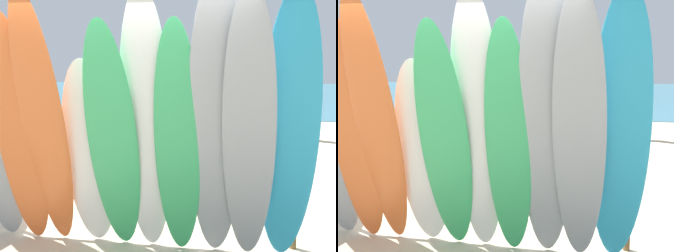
{
  "view_description": "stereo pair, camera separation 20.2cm",
  "coord_description": "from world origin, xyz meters",
  "views": [
    {
      "loc": [
        1.17,
        -4.58,
        1.92
      ],
      "look_at": [
        0.0,
        1.56,
        1.08
      ],
      "focal_mm": 45.86,
      "sensor_mm": 36.0,
      "label": 1
    },
    {
      "loc": [
        1.37,
        -4.54,
        1.92
      ],
      "look_at": [
        0.0,
        1.56,
        1.08
      ],
      "focal_mm": 45.86,
      "sensor_mm": 36.0,
      "label": 2
    }
  ],
  "objects": [
    {
      "name": "beachgoer_near_rack",
      "position": [
        0.99,
        5.63,
        0.88
      ],
      "size": [
        0.46,
        0.41,
        1.53
      ],
      "rotation": [
        0.0,
        0.0,
        3.87
      ],
      "color": "beige",
      "rests_on": "ground"
    },
    {
      "name": "surfboard_orange_2",
      "position": [
        -0.86,
        -0.61,
        1.33
      ],
      "size": [
        0.49,
        0.95,
        2.67
      ],
      "primitive_type": "ellipsoid",
      "rotation": [
        0.31,
        0.0,
        0.02
      ],
      "color": "orange",
      "rests_on": "ground"
    },
    {
      "name": "ocean_water",
      "position": [
        0.0,
        31.64,
        0.01
      ],
      "size": [
        60.0,
        40.0,
        0.02
      ],
      "primitive_type": "cube",
      "color": "teal",
      "rests_on": "ground"
    },
    {
      "name": "surfboard_green_6",
      "position": [
        0.5,
        -0.52,
        1.19
      ],
      "size": [
        0.48,
        0.7,
        2.39
      ],
      "primitive_type": "ellipsoid",
      "rotation": [
        0.25,
        0.0,
        0.02
      ],
      "color": "#38B266",
      "rests_on": "ground"
    },
    {
      "name": "surfboard_white_3",
      "position": [
        -0.46,
        -0.4,
        1.02
      ],
      "size": [
        0.59,
        0.6,
        2.03
      ],
      "primitive_type": "ellipsoid",
      "rotation": [
        0.24,
        0.0,
        0.07
      ],
      "color": "white",
      "rests_on": "ground"
    },
    {
      "name": "surfboard_green_4",
      "position": [
        -0.16,
        -0.54,
        1.19
      ],
      "size": [
        0.54,
        0.8,
        2.38
      ],
      "primitive_type": "ellipsoid",
      "rotation": [
        0.3,
        0.0,
        -0.03
      ],
      "color": "#38B266",
      "rests_on": "ground"
    },
    {
      "name": "surfboard_grey_7",
      "position": [
        0.86,
        -0.56,
        1.38
      ],
      "size": [
        0.58,
        0.85,
        2.76
      ],
      "primitive_type": "ellipsoid",
      "rotation": [
        0.27,
        0.0,
        0.05
      ],
      "color": "#999EA3",
      "rests_on": "ground"
    },
    {
      "name": "surfboard_grey_8",
      "position": [
        1.17,
        -0.6,
        1.32
      ],
      "size": [
        0.52,
        0.88,
        2.64
      ],
      "primitive_type": "ellipsoid",
      "rotation": [
        0.3,
        0.0,
        -0.03
      ],
      "color": "#999EA3",
      "rests_on": "ground"
    },
    {
      "name": "beachgoer_by_water",
      "position": [
        0.35,
        3.72,
        0.91
      ],
      "size": [
        0.6,
        0.26,
        1.59
      ],
      "rotation": [
        0.0,
        0.0,
        0.14
      ],
      "color": "beige",
      "rests_on": "ground"
    },
    {
      "name": "beachgoer_strolling",
      "position": [
        2.21,
        7.6,
        0.91
      ],
      "size": [
        0.46,
        0.44,
        1.58
      ],
      "rotation": [
        0.0,
        0.0,
        2.38
      ],
      "color": "beige",
      "rests_on": "ground"
    },
    {
      "name": "surfboard_white_5",
      "position": [
        0.18,
        -0.5,
        1.34
      ],
      "size": [
        0.57,
        0.78,
        2.67
      ],
      "primitive_type": "ellipsoid",
      "rotation": [
        0.25,
        0.0,
        0.07
      ],
      "color": "white",
      "rests_on": "ground"
    },
    {
      "name": "beach_chair_red",
      "position": [
        -2.71,
        1.43,
        0.43
      ],
      "size": [
        0.54,
        0.73,
        0.81
      ],
      "rotation": [
        0.0,
        0.0,
        0.06
      ],
      "color": "#B7B7BC",
      "rests_on": "ground"
    },
    {
      "name": "surfboard_teal_9",
      "position": [
        1.54,
        -0.48,
        1.32
      ],
      "size": [
        0.58,
        0.75,
        2.64
      ],
      "primitive_type": "ellipsoid",
      "rotation": [
        0.24,
        0.0,
        0.03
      ],
      "color": "#289EC6",
      "rests_on": "ground"
    },
    {
      "name": "ground",
      "position": [
        0.0,
        14.0,
        0.0
      ],
      "size": [
        60.0,
        60.0,
        0.0
      ],
      "primitive_type": "plane",
      "color": "beige"
    },
    {
      "name": "surfboard_orange_1",
      "position": [
        -1.15,
        -0.57,
        1.23
      ],
      "size": [
        0.57,
        0.82,
        2.46
      ],
      "primitive_type": "ellipsoid",
      "rotation": [
        0.29,
        0.0,
        0.09
      ],
      "color": "orange",
      "rests_on": "ground"
    },
    {
      "name": "surfboard_rack",
      "position": [
        0.0,
        0.0,
        0.52
      ],
      "size": [
        3.46,
        0.07,
        0.65
      ],
      "color": "brown",
      "rests_on": "ground"
    },
    {
      "name": "beachgoer_midbeach",
      "position": [
        0.94,
        8.47,
        0.94
      ],
      "size": [
        0.61,
        0.3,
        1.64
      ],
      "rotation": [
        0.0,
        0.0,
        0.23
      ],
      "color": "tan",
      "rests_on": "ground"
    }
  ]
}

